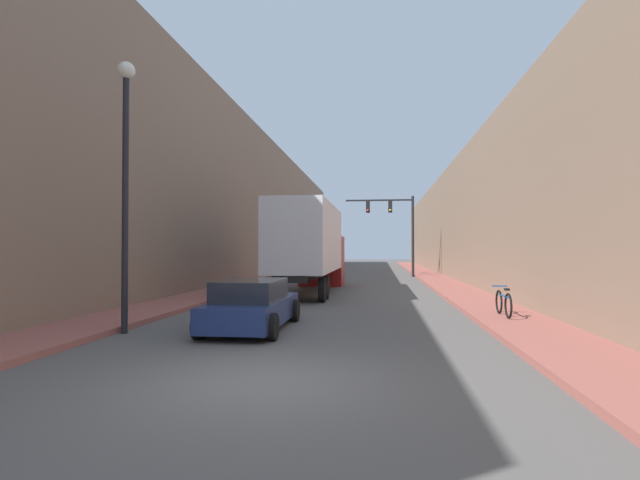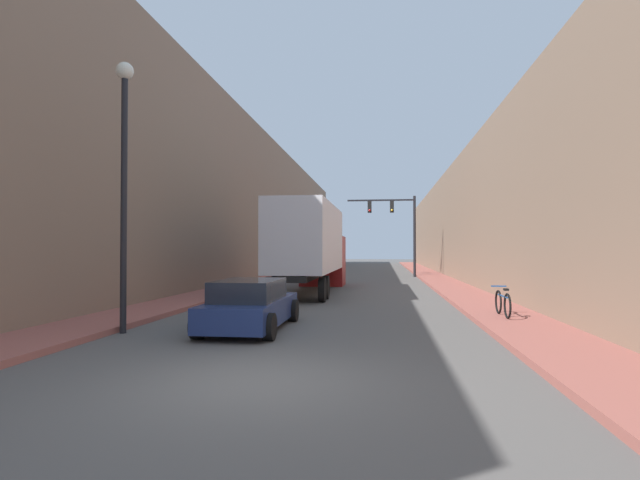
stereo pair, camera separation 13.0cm
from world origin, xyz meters
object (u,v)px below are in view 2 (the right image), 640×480
(semi_truck, at_px, (312,245))
(street_lamp, at_px, (124,159))
(parked_bicycle, at_px, (503,303))
(sedan_car, at_px, (250,305))
(traffic_signal_gantry, at_px, (399,222))

(semi_truck, relative_size, street_lamp, 1.73)
(semi_truck, xyz_separation_m, parked_bicycle, (6.95, -9.20, -1.77))
(parked_bicycle, bearing_deg, semi_truck, 127.07)
(sedan_car, distance_m, parked_bicycle, 7.32)
(street_lamp, bearing_deg, traffic_signal_gantry, 73.92)
(semi_truck, relative_size, traffic_signal_gantry, 1.92)
(sedan_car, relative_size, parked_bicycle, 2.42)
(semi_truck, bearing_deg, parked_bicycle, -52.93)
(sedan_car, xyz_separation_m, parked_bicycle, (6.94, 2.34, -0.10))
(traffic_signal_gantry, bearing_deg, street_lamp, -106.08)
(semi_truck, height_order, parked_bicycle, semi_truck)
(semi_truck, distance_m, traffic_signal_gantry, 15.19)
(street_lamp, bearing_deg, sedan_car, 17.80)
(traffic_signal_gantry, bearing_deg, semi_truck, -108.24)
(semi_truck, relative_size, parked_bicycle, 6.51)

